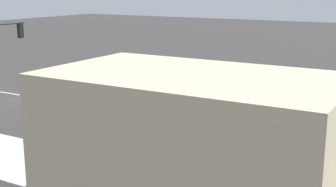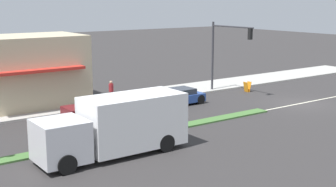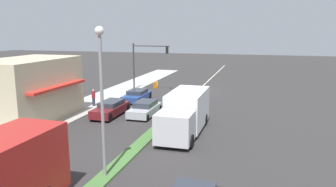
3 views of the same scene
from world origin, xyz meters
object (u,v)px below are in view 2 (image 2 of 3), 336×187
object	(u,v)px
delivery_truck	(117,125)
pedestrian	(111,91)
traffic_signal_main	(225,45)
coupe_blue	(176,97)
sedan_maroon	(99,107)
sedan_silver	(134,115)
warning_aframe_sign	(247,87)

from	to	relation	value
delivery_truck	pedestrian	bearing A→B (deg)	-27.29
traffic_signal_main	pedestrian	bearing A→B (deg)	78.62
coupe_blue	sedan_maroon	size ratio (longest dim) A/B	0.91
traffic_signal_main	sedan_maroon	size ratio (longest dim) A/B	1.23
coupe_blue	sedan_silver	world-z (taller)	sedan_silver
pedestrian	sedan_silver	world-z (taller)	pedestrian
warning_aframe_sign	delivery_truck	size ratio (longest dim) A/B	0.11
sedan_maroon	sedan_silver	xyz separation A→B (m)	(-2.80, -0.90, -0.04)
warning_aframe_sign	coupe_blue	size ratio (longest dim) A/B	0.20
coupe_blue	traffic_signal_main	bearing A→B (deg)	-78.73
coupe_blue	warning_aframe_sign	bearing A→B (deg)	-86.67
traffic_signal_main	pedestrian	world-z (taller)	traffic_signal_main
delivery_truck	coupe_blue	world-z (taller)	delivery_truck
traffic_signal_main	sedan_silver	distance (m)	12.08
delivery_truck	sedan_silver	distance (m)	5.77
sedan_silver	pedestrian	bearing A→B (deg)	-15.66
sedan_maroon	pedestrian	bearing A→B (deg)	-40.09
pedestrian	sedan_silver	size ratio (longest dim) A/B	0.38
pedestrian	delivery_truck	xyz separation A→B (m)	(-10.20, 5.26, 0.51)
pedestrian	warning_aframe_sign	bearing A→B (deg)	-102.72
coupe_blue	sedan_silver	xyz separation A→B (m)	(-2.80, 5.29, 0.02)
delivery_truck	coupe_blue	xyz separation A→B (m)	(7.20, -8.93, -0.89)
pedestrian	sedan_maroon	bearing A→B (deg)	139.91
delivery_truck	sedan_silver	bearing A→B (deg)	-39.56
delivery_truck	coupe_blue	size ratio (longest dim) A/B	1.80
pedestrian	delivery_truck	bearing A→B (deg)	152.71
warning_aframe_sign	coupe_blue	world-z (taller)	coupe_blue
pedestrian	sedan_maroon	world-z (taller)	pedestrian
traffic_signal_main	sedan_maroon	world-z (taller)	traffic_signal_main
pedestrian	traffic_signal_main	bearing A→B (deg)	-101.38
warning_aframe_sign	sedan_silver	size ratio (longest dim) A/B	0.20
delivery_truck	sedan_silver	size ratio (longest dim) A/B	1.77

